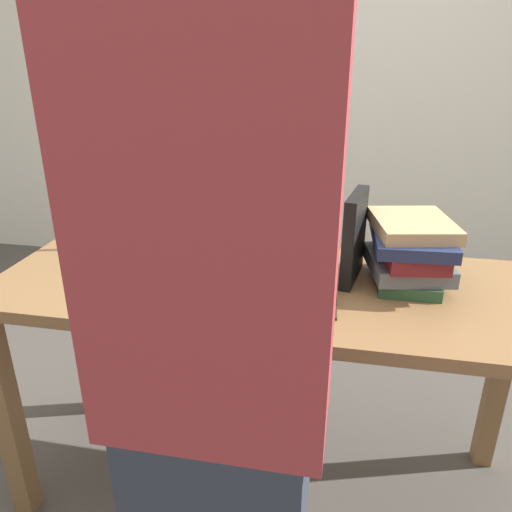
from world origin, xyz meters
TOP-DOWN VIEW (x-y plane):
  - ground_plane at (0.00, 0.00)m, footprint 12.00×12.00m
  - wall_back at (0.00, 1.83)m, footprint 8.00×0.06m
  - reading_desk at (0.00, 0.00)m, footprint 1.56×0.59m
  - open_book at (-0.06, -0.02)m, footprint 0.52×0.39m
  - book_stack_tall at (0.37, 0.08)m, footprint 0.24×0.29m
  - book_standing_upright at (0.22, 0.07)m, footprint 0.07×0.20m
  - reading_lamp at (-0.55, 0.16)m, footprint 0.15×0.15m
  - coffee_mug at (-0.29, 0.11)m, footprint 0.10×0.07m
  - person_reader at (0.01, -0.60)m, footprint 0.36×0.21m

SIDE VIEW (x-z plane):
  - ground_plane at x=0.00m, z-range 0.00..0.00m
  - reading_desk at x=0.00m, z-range 0.27..1.02m
  - open_book at x=-0.06m, z-range 0.73..0.82m
  - coffee_mug at x=-0.29m, z-range 0.75..0.84m
  - person_reader at x=0.01m, z-range -0.01..1.64m
  - book_stack_tall at x=0.37m, z-range 0.76..0.94m
  - book_standing_upright at x=0.22m, z-range 0.75..1.00m
  - reading_lamp at x=-0.55m, z-range 0.90..1.39m
  - wall_back at x=0.00m, z-range 0.00..2.60m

